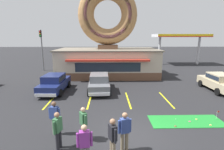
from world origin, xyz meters
The scene contains 25 objects.
ground_plane centered at (0.00, 0.00, 0.00)m, with size 160.00×160.00×0.00m, color #232326.
donut_shop_building centered at (-1.07, 13.94, 3.74)m, with size 12.30×6.75×10.96m.
putting_mat centered at (3.48, 1.36, 0.01)m, with size 4.21×1.58×0.03m, color #1E842D.
mini_donut_near_left centered at (2.60, 0.73, 0.05)m, with size 0.13×0.13×0.04m, color brown.
mini_donut_near_right centered at (4.17, 1.53, 0.05)m, with size 0.13×0.13×0.04m, color #E5C666.
mini_donut_mid_left centered at (3.64, 1.26, 0.05)m, with size 0.13×0.13×0.04m, color #D8667F.
mini_donut_mid_centre centered at (4.59, 0.81, 0.05)m, with size 0.13×0.13×0.04m, color #E5C666.
golf_ball centered at (2.95, 1.59, 0.05)m, with size 0.04×0.04×0.04m, color white.
putting_flag_pin centered at (5.37, 1.49, 0.44)m, with size 0.13×0.01×0.55m.
car_grey centered at (-1.86, 7.31, 0.87)m, with size 2.12×4.63×1.60m.
car_champagne centered at (9.00, 7.16, 0.87)m, with size 1.98×4.56×1.60m.
car_navy centered at (-5.82, 7.18, 0.87)m, with size 2.11×4.62×1.60m.
pedestrian_blue_sweater_man centered at (-0.90, -1.72, 0.97)m, with size 0.37×0.56×1.74m.
pedestrian_hooded_kid centered at (-0.38, -1.21, 0.98)m, with size 0.58×0.33×1.76m.
pedestrian_leather_jacket_man centered at (-3.23, -1.03, 0.96)m, with size 0.34×0.57×1.73m.
pedestrian_clipboard_woman centered at (-1.95, -2.10, 0.95)m, with size 0.59×0.29×1.71m.
pedestrian_beanie_man centered at (-3.72, 0.15, 0.98)m, with size 0.59×0.31×1.75m.
pedestrian_crossing_woman centered at (-2.23, -0.37, 0.92)m, with size 0.40×0.52×1.66m.
trash_bin centered at (-7.05, 11.14, 0.50)m, with size 0.57×0.57×0.97m.
traffic_light_pole centered at (-10.47, 17.41, 3.71)m, with size 0.28×0.47×5.80m.
gas_station_canopy centered at (11.54, 22.87, 4.86)m, with size 9.00×4.46×5.30m.
parking_stripe_far_left centered at (-5.50, 5.00, 0.00)m, with size 0.12×3.60×0.01m, color yellow.
parking_stripe_left centered at (-2.50, 5.00, 0.00)m, with size 0.12×3.60×0.01m, color yellow.
parking_stripe_mid_left centered at (0.50, 5.00, 0.00)m, with size 0.12×3.60×0.01m, color yellow.
parking_stripe_centre centered at (3.50, 5.00, 0.00)m, with size 0.12×3.60×0.01m, color yellow.
Camera 1 is at (-1.07, -7.90, 4.82)m, focal length 28.00 mm.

